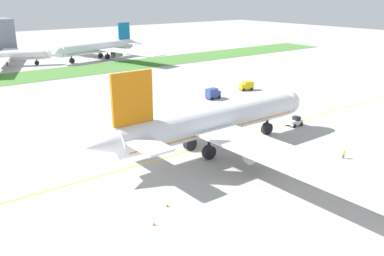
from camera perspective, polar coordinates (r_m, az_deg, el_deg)
The scene contains 15 objects.
ground_plane at distance 81.72m, azimuth 0.96°, elevation -3.67°, with size 600.00×600.00×0.00m, color #ADAAA5.
apron_taxi_line at distance 83.58m, azimuth -0.12°, elevation -3.16°, with size 280.00×0.36×0.01m, color yellow.
grass_median_strip at distance 170.31m, azimuth -20.87°, elevation 6.80°, with size 320.00×24.00×0.10m, color #4C8438.
airliner_foreground at distance 81.36m, azimuth 2.51°, elevation 0.84°, with size 52.67×82.71×18.24m.
pushback_tug at distance 101.72m, azimuth 14.12°, elevation 0.85°, with size 5.43×2.47×2.27m.
ground_crew_wingwalker_port at distance 88.33m, azimuth 5.95°, elevation -1.36°, with size 0.46×0.49×1.65m.
ground_crew_marshaller_front at distance 86.12m, azimuth 9.51°, elevation -2.09°, with size 0.32×0.53×1.55m.
ground_crew_wingwalker_starboard at distance 84.60m, azimuth 20.31°, elevation -3.35°, with size 0.35×0.56×1.66m.
traffic_cone_near_nose at distance 58.42m, azimuth -5.32°, elevation -13.04°, with size 0.36×0.36×0.58m.
traffic_cone_port_wing at distance 62.81m, azimuth -3.45°, elevation -10.59°, with size 0.36×0.36×0.58m.
service_truck_baggage_loader at distance 136.31m, azimuth 7.59°, elevation 5.86°, with size 4.77×3.18×2.86m.
service_truck_fuel_bowser at distance 123.98m, azimuth 2.91°, elevation 4.82°, with size 4.63×2.70×3.21m.
service_truck_catering_van at distance 107.71m, azimuth -6.69°, elevation 2.61°, with size 5.68×3.57×3.12m.
parked_airliner_far_right at distance 196.78m, azimuth -24.55°, elevation 9.07°, with size 36.81×59.29×13.08m.
parked_airliner_far_outer at distance 204.23m, azimuth -12.74°, elevation 10.84°, with size 48.04×76.95×16.27m.
Camera 1 is at (-47.09, -59.36, 30.63)m, focal length 38.41 mm.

